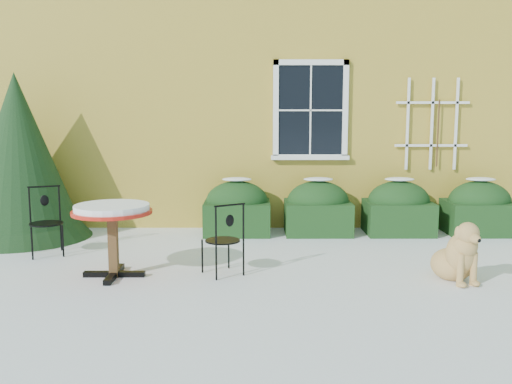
{
  "coord_description": "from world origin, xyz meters",
  "views": [
    {
      "loc": [
        -0.02,
        -6.48,
        1.97
      ],
      "look_at": [
        0.0,
        1.0,
        0.9
      ],
      "focal_mm": 40.0,
      "sensor_mm": 36.0,
      "label": 1
    }
  ],
  "objects_px": {
    "patio_chair_near": "(224,239)",
    "patio_chair_far": "(46,221)",
    "dog": "(458,256)",
    "bistro_table": "(112,217)",
    "evergreen_shrub": "(19,172)"
  },
  "relations": [
    {
      "from": "patio_chair_near",
      "to": "patio_chair_far",
      "type": "height_order",
      "value": "patio_chair_far"
    },
    {
      "from": "dog",
      "to": "evergreen_shrub",
      "type": "bearing_deg",
      "value": 143.74
    },
    {
      "from": "dog",
      "to": "patio_chair_near",
      "type": "bearing_deg",
      "value": 159.21
    },
    {
      "from": "bistro_table",
      "to": "patio_chair_far",
      "type": "height_order",
      "value": "patio_chair_far"
    },
    {
      "from": "bistro_table",
      "to": "dog",
      "type": "xyz_separation_m",
      "value": [
        4.04,
        -0.2,
        -0.43
      ]
    },
    {
      "from": "patio_chair_near",
      "to": "patio_chair_far",
      "type": "xyz_separation_m",
      "value": [
        -2.5,
        1.0,
        0.03
      ]
    },
    {
      "from": "patio_chair_near",
      "to": "dog",
      "type": "height_order",
      "value": "patio_chair_near"
    },
    {
      "from": "evergreen_shrub",
      "to": "patio_chair_near",
      "type": "height_order",
      "value": "evergreen_shrub"
    },
    {
      "from": "bistro_table",
      "to": "dog",
      "type": "distance_m",
      "value": 4.07
    },
    {
      "from": "bistro_table",
      "to": "patio_chair_near",
      "type": "distance_m",
      "value": 1.35
    },
    {
      "from": "patio_chair_near",
      "to": "evergreen_shrub",
      "type": "bearing_deg",
      "value": -63.61
    },
    {
      "from": "bistro_table",
      "to": "patio_chair_far",
      "type": "distance_m",
      "value": 1.62
    },
    {
      "from": "bistro_table",
      "to": "dog",
      "type": "height_order",
      "value": "bistro_table"
    },
    {
      "from": "evergreen_shrub",
      "to": "dog",
      "type": "distance_m",
      "value": 6.46
    },
    {
      "from": "evergreen_shrub",
      "to": "bistro_table",
      "type": "relative_size",
      "value": 2.7
    }
  ]
}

